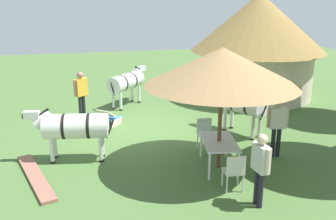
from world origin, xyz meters
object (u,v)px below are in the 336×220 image
at_px(standing_watcher, 81,91).
at_px(patio_chair_east_end, 234,170).
at_px(patio_dining_table, 219,144).
at_px(striped_lounge_chair, 109,118).
at_px(zebra_by_umbrella, 74,127).
at_px(guest_behind_table, 277,122).
at_px(patio_chair_near_hut, 205,132).
at_px(thatched_hut, 257,42).
at_px(zebra_toward_hut, 127,82).
at_px(zebra_nearest_camera, 241,104).
at_px(guest_beside_umbrella, 261,164).
at_px(shade_umbrella, 222,67).

bearing_deg(standing_watcher, patio_chair_east_end, 77.98).
xyz_separation_m(patio_dining_table, striped_lounge_chair, (-4.05, -2.48, -0.40)).
height_order(patio_dining_table, patio_chair_east_end, patio_chair_east_end).
bearing_deg(zebra_by_umbrella, guest_behind_table, -91.34).
relative_size(patio_chair_near_hut, standing_watcher, 0.52).
xyz_separation_m(thatched_hut, zebra_toward_hut, (0.27, -5.66, -1.40)).
bearing_deg(zebra_nearest_camera, zebra_by_umbrella, 162.29).
relative_size(guest_beside_umbrella, zebra_by_umbrella, 0.69).
height_order(guest_beside_umbrella, zebra_nearest_camera, guest_beside_umbrella).
xyz_separation_m(guest_beside_umbrella, guest_behind_table, (-2.30, 1.63, 0.02)).
height_order(thatched_hut, striped_lounge_chair, thatched_hut).
bearing_deg(guest_beside_umbrella, thatched_hut, 149.48).
bearing_deg(patio_chair_east_end, standing_watcher, 122.06).
height_order(patio_chair_near_hut, guest_beside_umbrella, guest_beside_umbrella).
height_order(patio_chair_east_end, guest_behind_table, guest_behind_table).
relative_size(patio_dining_table, zebra_by_umbrella, 0.67).
relative_size(guest_beside_umbrella, zebra_nearest_camera, 0.83).
xyz_separation_m(shade_umbrella, guest_beside_umbrella, (1.99, 0.16, -1.68)).
bearing_deg(zebra_nearest_camera, patio_chair_east_end, -143.09).
distance_m(thatched_hut, patio_dining_table, 7.92).
bearing_deg(patio_dining_table, standing_watcher, -145.87).
relative_size(zebra_by_umbrella, zebra_toward_hut, 1.25).
relative_size(striped_lounge_chair, zebra_toward_hut, 0.50).
bearing_deg(zebra_by_umbrella, guest_beside_umbrella, -122.00).
distance_m(patio_chair_near_hut, standing_watcher, 5.04).
xyz_separation_m(patio_chair_near_hut, standing_watcher, (-3.68, -3.40, 0.52)).
xyz_separation_m(shade_umbrella, guest_behind_table, (-0.31, 1.79, -1.66)).
bearing_deg(patio_dining_table, guest_beside_umbrella, 4.55).
height_order(guest_behind_table, striped_lounge_chair, guest_behind_table).
bearing_deg(patio_chair_near_hut, thatched_hut, -125.29).
distance_m(zebra_by_umbrella, zebra_toward_hut, 5.36).
xyz_separation_m(patio_chair_near_hut, zebra_nearest_camera, (-0.96, 1.52, 0.47)).
bearing_deg(guest_beside_umbrella, standing_watcher, -158.83).
bearing_deg(guest_beside_umbrella, striped_lounge_chair, -162.10).
relative_size(patio_dining_table, standing_watcher, 0.92).
xyz_separation_m(guest_behind_table, striped_lounge_chair, (-3.74, -4.26, -0.74)).
bearing_deg(striped_lounge_chair, patio_chair_east_end, -26.99).
distance_m(zebra_nearest_camera, zebra_by_umbrella, 5.26).
bearing_deg(guest_behind_table, patio_dining_table, 20.30).
relative_size(zebra_nearest_camera, zebra_toward_hut, 1.04).
relative_size(guest_beside_umbrella, zebra_toward_hut, 0.86).
bearing_deg(patio_dining_table, thatched_hut, 147.89).
bearing_deg(zebra_nearest_camera, patio_dining_table, -152.79).
relative_size(patio_chair_near_hut, guest_beside_umbrella, 0.55).
relative_size(shade_umbrella, patio_dining_table, 2.40).
bearing_deg(zebra_nearest_camera, patio_chair_near_hut, -175.42).
xyz_separation_m(shade_umbrella, patio_chair_east_end, (1.27, -0.10, -2.14)).
relative_size(patio_chair_east_end, zebra_toward_hut, 0.47).
xyz_separation_m(thatched_hut, standing_watcher, (1.60, -7.46, -1.33)).
bearing_deg(standing_watcher, patio_chair_near_hut, 93.11).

